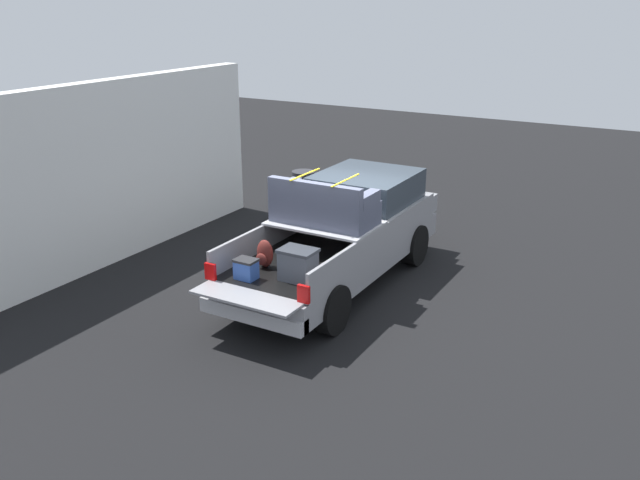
# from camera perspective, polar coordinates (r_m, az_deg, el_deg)

# --- Properties ---
(ground_plane) EXTENTS (40.00, 40.00, 0.00)m
(ground_plane) POSITION_cam_1_polar(r_m,az_deg,el_deg) (13.02, 1.32, -3.78)
(ground_plane) COLOR black
(pickup_truck) EXTENTS (6.05, 2.06, 2.23)m
(pickup_truck) POSITION_cam_1_polar(r_m,az_deg,el_deg) (12.97, 2.16, 0.79)
(pickup_truck) COLOR gray
(pickup_truck) RESTS_ON ground_plane
(building_facade) EXTENTS (8.46, 0.36, 3.68)m
(building_facade) POSITION_cam_1_polar(r_m,az_deg,el_deg) (14.48, -17.26, 5.46)
(building_facade) COLOR white
(building_facade) RESTS_ON ground_plane
(trash_can) EXTENTS (0.60, 0.60, 0.98)m
(trash_can) POSITION_cam_1_polar(r_m,az_deg,el_deg) (17.61, -1.40, 4.28)
(trash_can) COLOR #2D2D33
(trash_can) RESTS_ON ground_plane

